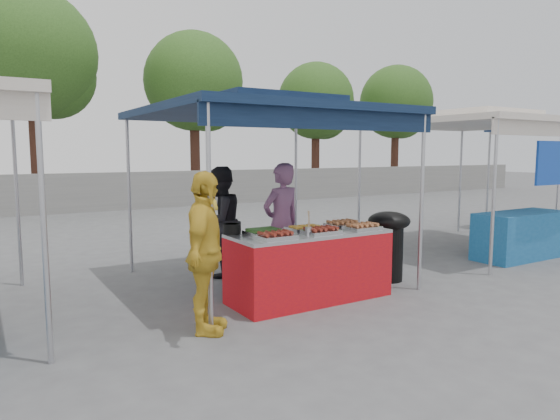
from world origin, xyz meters
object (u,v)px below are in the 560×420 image
helper_man (220,222)px  wok_burner (389,240)px  vendor_woman (282,224)px  customer_person (205,253)px  vendor_table (310,266)px  cooking_pot (232,229)px

helper_man → wok_burner: bearing=120.7°
vendor_woman → helper_man: bearing=-63.1°
vendor_woman → customer_person: 2.09m
vendor_table → wok_burner: size_ratio=2.01×
cooking_pot → customer_person: customer_person is taller
cooking_pot → helper_man: size_ratio=0.13×
vendor_table → customer_person: size_ratio=1.22×
cooking_pot → wok_burner: (2.37, -0.18, -0.32)m
vendor_woman → customer_person: size_ratio=1.02×
wok_burner → customer_person: customer_person is taller
vendor_table → cooking_pot: 1.07m
vendor_table → wok_burner: wok_burner is taller
cooking_pot → wok_burner: wok_burner is taller
wok_burner → helper_man: helper_man is taller
wok_burner → helper_man: size_ratio=0.62×
vendor_table → customer_person: bearing=-165.5°
wok_burner → vendor_woman: size_ratio=0.59×
vendor_table → cooking_pot: (-0.88, 0.36, 0.49)m
customer_person → helper_man: bearing=5.1°
cooking_pot → helper_man: bearing=71.4°
wok_burner → cooking_pot: bearing=170.7°
helper_man → vendor_woman: bearing=103.3°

